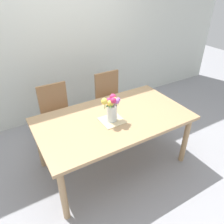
% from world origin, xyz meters
% --- Properties ---
extents(ground_plane, '(12.00, 12.00, 0.00)m').
position_xyz_m(ground_plane, '(0.00, 0.00, 0.00)').
color(ground_plane, '#939399').
extents(back_wall, '(7.00, 0.10, 2.80)m').
position_xyz_m(back_wall, '(0.00, 1.60, 1.40)').
color(back_wall, silver).
rests_on(back_wall, ground_plane).
extents(dining_table, '(1.83, 1.03, 0.74)m').
position_xyz_m(dining_table, '(0.00, 0.00, 0.66)').
color(dining_table, tan).
rests_on(dining_table, ground_plane).
extents(chair_left, '(0.42, 0.42, 0.90)m').
position_xyz_m(chair_left, '(-0.45, 0.86, 0.52)').
color(chair_left, '#9E7047').
rests_on(chair_left, ground_plane).
extents(chair_right, '(0.42, 0.42, 0.90)m').
position_xyz_m(chair_right, '(0.45, 0.86, 0.52)').
color(chair_right, '#9E7047').
rests_on(chair_right, ground_plane).
extents(placemat, '(0.27, 0.27, 0.01)m').
position_xyz_m(placemat, '(-0.05, -0.05, 0.75)').
color(placemat, '#CCB789').
rests_on(placemat, dining_table).
extents(flower_vase, '(0.23, 0.19, 0.32)m').
position_xyz_m(flower_vase, '(-0.06, -0.05, 0.93)').
color(flower_vase, silver).
rests_on(flower_vase, placemat).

